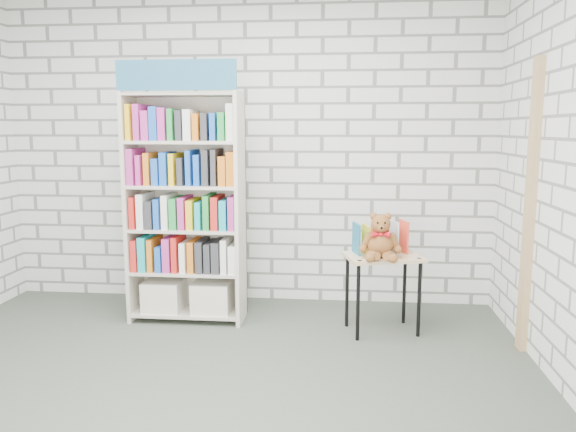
# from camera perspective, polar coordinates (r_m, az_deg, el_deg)

# --- Properties ---
(ground) EXTENTS (4.50, 4.50, 0.00)m
(ground) POSITION_cam_1_polar(r_m,az_deg,el_deg) (3.65, -9.68, -17.40)
(ground) COLOR #3E473C
(ground) RESTS_ON ground
(room_shell) EXTENTS (4.52, 4.02, 2.81)m
(room_shell) POSITION_cam_1_polar(r_m,az_deg,el_deg) (3.28, -10.51, 11.77)
(room_shell) COLOR silver
(room_shell) RESTS_ON ground
(bookshelf) EXTENTS (0.95, 0.37, 2.13)m
(bookshelf) POSITION_cam_1_polar(r_m,az_deg,el_deg) (4.74, -10.32, 1.01)
(bookshelf) COLOR beige
(bookshelf) RESTS_ON ground
(display_table) EXTENTS (0.66, 0.54, 0.62)m
(display_table) POSITION_cam_1_polar(r_m,az_deg,el_deg) (4.50, 9.63, -5.03)
(display_table) COLOR #D9B682
(display_table) RESTS_ON ground
(table_books) EXTENTS (0.44, 0.28, 0.24)m
(table_books) POSITION_cam_1_polar(r_m,az_deg,el_deg) (4.55, 9.31, -2.21)
(table_books) COLOR teal
(table_books) RESTS_ON display_table
(teddy_bear) EXTENTS (0.33, 0.30, 0.35)m
(teddy_bear) POSITION_cam_1_polar(r_m,az_deg,el_deg) (4.35, 9.38, -2.44)
(teddy_bear) COLOR brown
(teddy_bear) RESTS_ON display_table
(door_trim) EXTENTS (0.05, 0.12, 2.10)m
(door_trim) POSITION_cam_1_polar(r_m,az_deg,el_deg) (4.34, 23.36, 0.74)
(door_trim) COLOR tan
(door_trim) RESTS_ON ground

